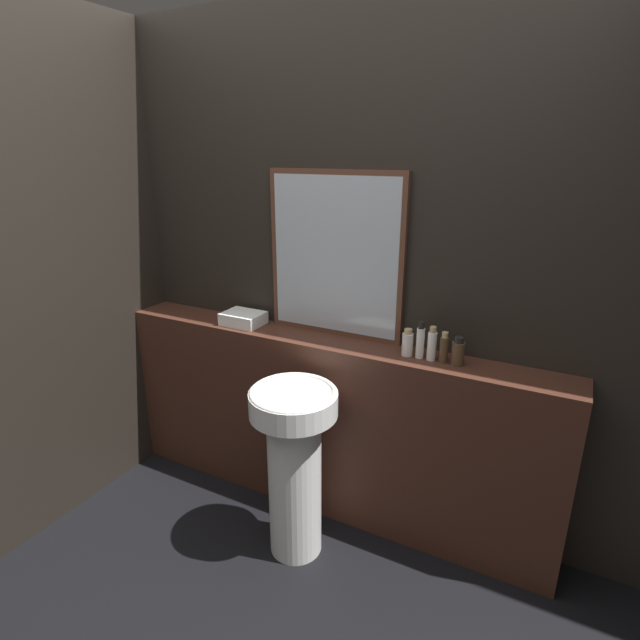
% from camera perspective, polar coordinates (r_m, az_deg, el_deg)
% --- Properties ---
extents(wall_back, '(8.00, 0.06, 2.50)m').
position_cam_1_polar(wall_back, '(2.50, 2.20, 5.17)').
color(wall_back, black).
rests_on(wall_back, ground_plane).
extents(vanity_counter, '(2.35, 0.24, 0.95)m').
position_cam_1_polar(vanity_counter, '(2.67, 0.58, -11.85)').
color(vanity_counter, '#422319').
rests_on(vanity_counter, ground_plane).
extents(pedestal_sink, '(0.39, 0.39, 0.85)m').
position_cam_1_polar(pedestal_sink, '(2.37, -2.94, -15.61)').
color(pedestal_sink, white).
rests_on(pedestal_sink, ground_plane).
extents(mirror, '(0.70, 0.03, 0.80)m').
position_cam_1_polar(mirror, '(2.43, 1.74, 7.35)').
color(mirror, '#563323').
rests_on(mirror, vanity_counter).
extents(towel_stack, '(0.21, 0.16, 0.07)m').
position_cam_1_polar(towel_stack, '(2.70, -8.76, 0.18)').
color(towel_stack, white).
rests_on(towel_stack, vanity_counter).
extents(shampoo_bottle, '(0.05, 0.05, 0.13)m').
position_cam_1_polar(shampoo_bottle, '(2.29, 9.97, -2.62)').
color(shampoo_bottle, white).
rests_on(shampoo_bottle, vanity_counter).
extents(conditioner_bottle, '(0.04, 0.04, 0.17)m').
position_cam_1_polar(conditioner_bottle, '(2.27, 11.39, -2.40)').
color(conditioner_bottle, white).
rests_on(conditioner_bottle, vanity_counter).
extents(lotion_bottle, '(0.04, 0.04, 0.16)m').
position_cam_1_polar(lotion_bottle, '(2.26, 12.67, -2.76)').
color(lotion_bottle, white).
rests_on(lotion_bottle, vanity_counter).
extents(body_wash_bottle, '(0.04, 0.04, 0.14)m').
position_cam_1_polar(body_wash_bottle, '(2.25, 13.98, -3.16)').
color(body_wash_bottle, '#4C3823').
rests_on(body_wash_bottle, vanity_counter).
extents(hand_soap_bottle, '(0.06, 0.06, 0.13)m').
position_cam_1_polar(hand_soap_bottle, '(2.24, 15.49, -3.57)').
color(hand_soap_bottle, '#4C3823').
rests_on(hand_soap_bottle, vanity_counter).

